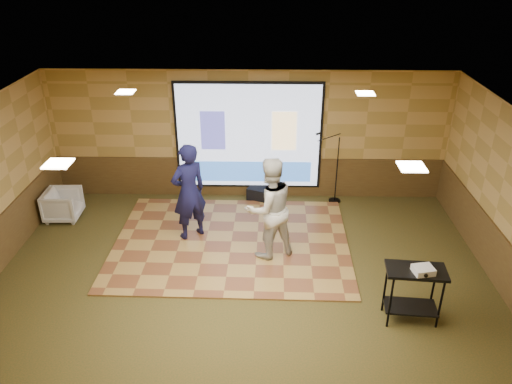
{
  "coord_description": "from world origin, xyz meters",
  "views": [
    {
      "loc": [
        0.4,
        -7.16,
        5.47
      ],
      "look_at": [
        0.22,
        1.07,
        1.3
      ],
      "focal_mm": 35.0,
      "sensor_mm": 36.0,
      "label": 1
    }
  ],
  "objects_px": {
    "player_left": "(189,192)",
    "projector": "(423,270)",
    "mic_stand": "(334,182)",
    "projector_screen": "(249,138)",
    "av_table": "(414,285)",
    "duffel_bag": "(258,194)",
    "dance_floor": "(232,242)",
    "player_right": "(269,208)",
    "banquet_chair": "(63,205)"
  },
  "relations": [
    {
      "from": "projector_screen",
      "to": "player_right",
      "type": "bearing_deg",
      "value": -79.37
    },
    {
      "from": "mic_stand",
      "to": "projector_screen",
      "type": "bearing_deg",
      "value": -164.54
    },
    {
      "from": "player_left",
      "to": "projector",
      "type": "relative_size",
      "value": 6.68
    },
    {
      "from": "projector_screen",
      "to": "player_left",
      "type": "distance_m",
      "value": 2.22
    },
    {
      "from": "projector",
      "to": "banquet_chair",
      "type": "relative_size",
      "value": 0.41
    },
    {
      "from": "projector",
      "to": "player_right",
      "type": "bearing_deg",
      "value": 130.31
    },
    {
      "from": "dance_floor",
      "to": "projector",
      "type": "bearing_deg",
      "value": -36.5
    },
    {
      "from": "projector",
      "to": "banquet_chair",
      "type": "bearing_deg",
      "value": 143.75
    },
    {
      "from": "projector_screen",
      "to": "duffel_bag",
      "type": "relative_size",
      "value": 6.91
    },
    {
      "from": "dance_floor",
      "to": "player_left",
      "type": "bearing_deg",
      "value": 165.27
    },
    {
      "from": "dance_floor",
      "to": "av_table",
      "type": "relative_size",
      "value": 4.85
    },
    {
      "from": "mic_stand",
      "to": "dance_floor",
      "type": "bearing_deg",
      "value": -118.33
    },
    {
      "from": "mic_stand",
      "to": "duffel_bag",
      "type": "bearing_deg",
      "value": -159.25
    },
    {
      "from": "mic_stand",
      "to": "banquet_chair",
      "type": "bearing_deg",
      "value": -149.11
    },
    {
      "from": "projector",
      "to": "mic_stand",
      "type": "height_order",
      "value": "mic_stand"
    },
    {
      "from": "player_left",
      "to": "banquet_chair",
      "type": "height_order",
      "value": "player_left"
    },
    {
      "from": "projector_screen",
      "to": "player_left",
      "type": "height_order",
      "value": "projector_screen"
    },
    {
      "from": "projector_screen",
      "to": "av_table",
      "type": "relative_size",
      "value": 3.45
    },
    {
      "from": "player_left",
      "to": "av_table",
      "type": "distance_m",
      "value": 4.55
    },
    {
      "from": "player_left",
      "to": "av_table",
      "type": "relative_size",
      "value": 2.08
    },
    {
      "from": "dance_floor",
      "to": "av_table",
      "type": "bearing_deg",
      "value": -36.06
    },
    {
      "from": "av_table",
      "to": "duffel_bag",
      "type": "distance_m",
      "value": 4.82
    },
    {
      "from": "projector_screen",
      "to": "av_table",
      "type": "bearing_deg",
      "value": -57.49
    },
    {
      "from": "dance_floor",
      "to": "banquet_chair",
      "type": "distance_m",
      "value": 3.85
    },
    {
      "from": "mic_stand",
      "to": "player_right",
      "type": "bearing_deg",
      "value": -101.26
    },
    {
      "from": "projector",
      "to": "banquet_chair",
      "type": "xyz_separation_m",
      "value": [
        -6.79,
        3.2,
        -0.68
      ]
    },
    {
      "from": "player_right",
      "to": "projector",
      "type": "relative_size",
      "value": 6.66
    },
    {
      "from": "banquet_chair",
      "to": "projector",
      "type": "bearing_deg",
      "value": -116.91
    },
    {
      "from": "dance_floor",
      "to": "projector",
      "type": "xyz_separation_m",
      "value": [
        3.07,
        -2.27,
        1.0
      ]
    },
    {
      "from": "projector_screen",
      "to": "player_left",
      "type": "bearing_deg",
      "value": -120.83
    },
    {
      "from": "projector_screen",
      "to": "av_table",
      "type": "height_order",
      "value": "projector_screen"
    },
    {
      "from": "projector_screen",
      "to": "mic_stand",
      "type": "height_order",
      "value": "projector_screen"
    },
    {
      "from": "dance_floor",
      "to": "player_left",
      "type": "height_order",
      "value": "player_left"
    },
    {
      "from": "projector",
      "to": "duffel_bag",
      "type": "bearing_deg",
      "value": 110.49
    },
    {
      "from": "player_left",
      "to": "projector",
      "type": "bearing_deg",
      "value": 111.18
    },
    {
      "from": "player_right",
      "to": "projector",
      "type": "height_order",
      "value": "player_right"
    },
    {
      "from": "player_right",
      "to": "duffel_bag",
      "type": "height_order",
      "value": "player_right"
    },
    {
      "from": "player_right",
      "to": "mic_stand",
      "type": "relative_size",
      "value": 1.17
    },
    {
      "from": "mic_stand",
      "to": "banquet_chair",
      "type": "distance_m",
      "value": 6.04
    },
    {
      "from": "projector_screen",
      "to": "dance_floor",
      "type": "bearing_deg",
      "value": -97.65
    },
    {
      "from": "player_left",
      "to": "projector_screen",
      "type": "bearing_deg",
      "value": -157.12
    },
    {
      "from": "player_right",
      "to": "projector_screen",
      "type": "bearing_deg",
      "value": -105.61
    },
    {
      "from": "dance_floor",
      "to": "player_right",
      "type": "distance_m",
      "value": 1.33
    },
    {
      "from": "player_right",
      "to": "banquet_chair",
      "type": "height_order",
      "value": "player_right"
    },
    {
      "from": "projector",
      "to": "projector_screen",
      "type": "bearing_deg",
      "value": 111.58
    },
    {
      "from": "mic_stand",
      "to": "av_table",
      "type": "bearing_deg",
      "value": -57.44
    },
    {
      "from": "projector_screen",
      "to": "projector",
      "type": "relative_size",
      "value": 11.08
    },
    {
      "from": "av_table",
      "to": "projector",
      "type": "height_order",
      "value": "projector"
    },
    {
      "from": "projector_screen",
      "to": "mic_stand",
      "type": "bearing_deg",
      "value": -6.43
    },
    {
      "from": "av_table",
      "to": "duffel_bag",
      "type": "xyz_separation_m",
      "value": [
        -2.49,
        4.09,
        -0.52
      ]
    }
  ]
}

